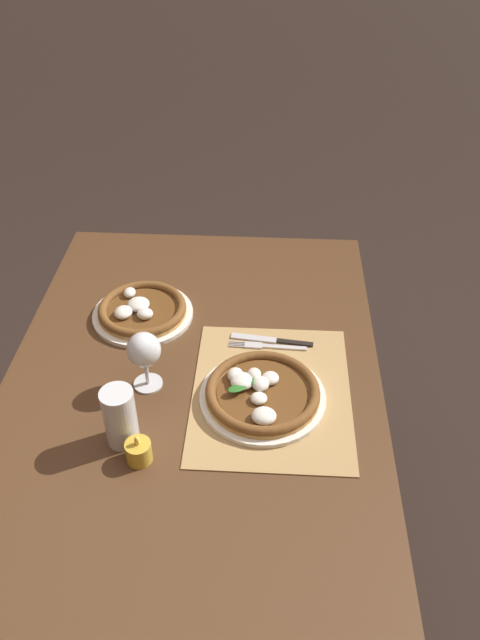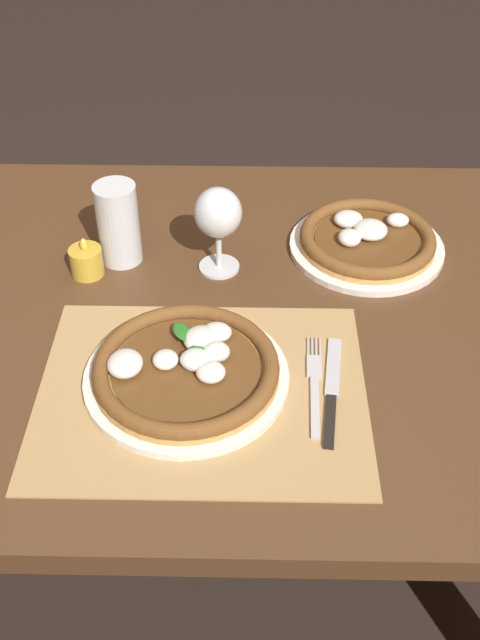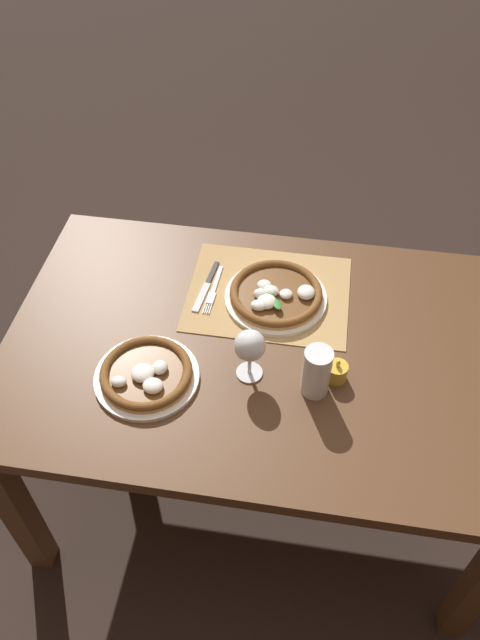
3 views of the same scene
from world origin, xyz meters
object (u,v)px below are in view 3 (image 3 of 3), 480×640
Objects in this scene: pizza_near at (276,294)px; pizza_far at (146,374)px; knife at (206,286)px; votive_candle at (337,372)px; wine_glass at (250,347)px; pint_glass at (316,373)px; fork at (214,290)px.

pizza_near is 0.45m from pizza_far.
knife is 2.99× the size of votive_candle.
wine_glass reaches higher than pizza_near.
wine_glass is 0.18m from pint_glass.
pint_glass is at bearing 40.49° from votive_candle.
wine_glass is (-0.26, -0.06, 0.09)m from pizza_far.
pint_glass is 0.67× the size of knife.
knife is (-0.09, -0.36, -0.01)m from pizza_far.
fork is (-0.11, -0.34, -0.01)m from pizza_far.
pizza_far is 0.44m from pint_glass.
pint_glass is 2.01× the size of votive_candle.
votive_candle is at bearing 126.38° from pizza_near.
pint_glass reaches higher than fork.
pizza_near is 1.38× the size of knife.
pizza_near is 0.19m from fork.
votive_candle is (-0.22, -0.02, -0.08)m from wine_glass.
pizza_near is 4.12× the size of votive_candle.
wine_glass reaches higher than pizza_far.
pint_glass reaches higher than pizza_far.
pint_glass is at bearing 114.27° from pizza_near.
pint_glass reaches higher than pizza_near.
pint_glass reaches higher than votive_candle.
fork is 2.79× the size of votive_candle.
fork is 0.03m from knife.
votive_candle is (-0.05, -0.04, -0.05)m from pint_glass.
votive_candle reaches higher than pizza_near.
pint_glass is 0.72× the size of fork.
pizza_far is at bearing 4.72° from pint_glass.
pizza_far reaches higher than knife.
votive_candle is at bearing -174.82° from wine_glass.
pizza_near is 1.08× the size of pizza_far.
pizza_far is 0.49m from votive_candle.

